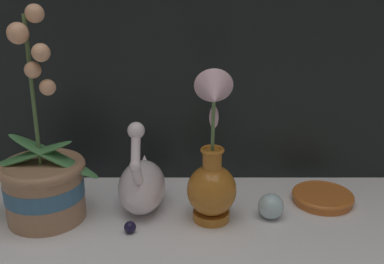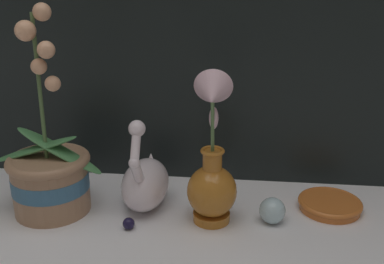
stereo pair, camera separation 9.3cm
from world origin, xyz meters
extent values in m
plane|color=white|center=(0.00, 0.00, 0.00)|extent=(2.80, 2.80, 0.00)
cylinder|color=#9E7556|center=(-0.30, 0.09, 0.06)|extent=(0.16, 0.16, 0.12)
cylinder|color=#386689|center=(-0.30, 0.09, 0.07)|extent=(0.16, 0.16, 0.03)
torus|color=#9E7556|center=(-0.30, 0.09, 0.12)|extent=(0.17, 0.17, 0.02)
cylinder|color=#4C6B3D|center=(-0.30, 0.09, 0.27)|extent=(0.01, 0.02, 0.29)
ellipsoid|color=#427F47|center=(-0.28, 0.09, 0.14)|extent=(0.18, 0.05, 0.10)
ellipsoid|color=#427F47|center=(-0.33, 0.09, 0.14)|extent=(0.19, 0.05, 0.08)
sphere|color=#E5A87F|center=(-0.28, 0.10, 0.42)|extent=(0.03, 0.03, 0.03)
sphere|color=#E5A87F|center=(-0.31, 0.08, 0.38)|extent=(0.04, 0.04, 0.04)
sphere|color=#E5A87F|center=(-0.27, 0.07, 0.35)|extent=(0.03, 0.03, 0.03)
sphere|color=#E5A87F|center=(-0.29, 0.08, 0.32)|extent=(0.03, 0.03, 0.03)
sphere|color=#E5A87F|center=(-0.27, 0.08, 0.28)|extent=(0.03, 0.03, 0.03)
ellipsoid|color=white|center=(-0.11, 0.13, 0.05)|extent=(0.10, 0.16, 0.10)
cone|color=white|center=(-0.11, 0.19, 0.07)|extent=(0.05, 0.06, 0.07)
cylinder|color=white|center=(-0.11, 0.07, 0.11)|extent=(0.02, 0.06, 0.07)
sphere|color=white|center=(-0.11, 0.04, 0.14)|extent=(0.02, 0.02, 0.02)
cylinder|color=white|center=(-0.11, 0.06, 0.17)|extent=(0.02, 0.05, 0.07)
sphere|color=white|center=(-0.11, 0.08, 0.20)|extent=(0.03, 0.03, 0.03)
cylinder|color=#B26B23|center=(0.04, 0.09, 0.01)|extent=(0.08, 0.08, 0.02)
ellipsoid|color=#B26B23|center=(0.04, 0.09, 0.07)|extent=(0.10, 0.10, 0.11)
cylinder|color=#B26B23|center=(0.04, 0.09, 0.14)|extent=(0.04, 0.04, 0.04)
torus|color=#B26B23|center=(0.04, 0.09, 0.16)|extent=(0.05, 0.05, 0.01)
cylinder|color=#567A47|center=(0.04, 0.07, 0.21)|extent=(0.01, 0.03, 0.11)
cone|color=beige|center=(0.04, 0.05, 0.28)|extent=(0.07, 0.07, 0.09)
ellipsoid|color=beige|center=(0.04, 0.08, 0.23)|extent=(0.02, 0.02, 0.04)
sphere|color=silver|center=(0.16, 0.09, 0.03)|extent=(0.05, 0.05, 0.05)
cylinder|color=#C66628|center=(0.29, 0.16, 0.01)|extent=(0.13, 0.13, 0.02)
torus|color=#C66628|center=(0.29, 0.16, 0.02)|extent=(0.14, 0.14, 0.01)
sphere|color=#191433|center=(-0.12, 0.03, 0.01)|extent=(0.02, 0.02, 0.02)
camera|label=1|loc=(0.00, -0.73, 0.49)|focal=42.00mm
camera|label=2|loc=(0.09, -0.73, 0.49)|focal=42.00mm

